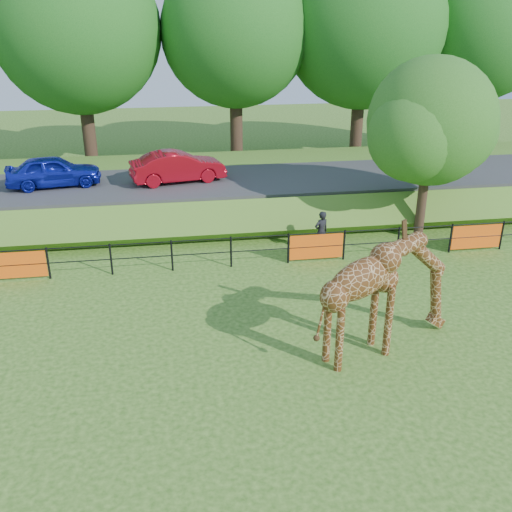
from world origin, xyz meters
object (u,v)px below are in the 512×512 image
object	(u,v)px
visitor	(321,232)
car_red	(178,167)
giraffe	(387,295)
tree_east	(433,127)
car_blue	(54,171)

from	to	relation	value
visitor	car_red	bearing A→B (deg)	-67.20
giraffe	tree_east	size ratio (longest dim) A/B	0.64
car_blue	visitor	size ratio (longest dim) A/B	2.43
car_blue	car_red	xyz separation A→B (m)	(5.08, -0.12, 0.01)
car_blue	giraffe	bearing A→B (deg)	-149.28
car_blue	visitor	world-z (taller)	car_blue
car_blue	tree_east	distance (m)	15.06
visitor	tree_east	world-z (taller)	tree_east
visitor	tree_east	size ratio (longest dim) A/B	0.23
car_red	tree_east	size ratio (longest dim) A/B	0.58
car_blue	car_red	bearing A→B (deg)	-100.35
car_blue	car_red	world-z (taller)	car_red
car_red	visitor	distance (m)	7.26
car_blue	visitor	bearing A→B (deg)	-126.96
car_red	visitor	xyz separation A→B (m)	(4.91, -5.18, -1.30)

